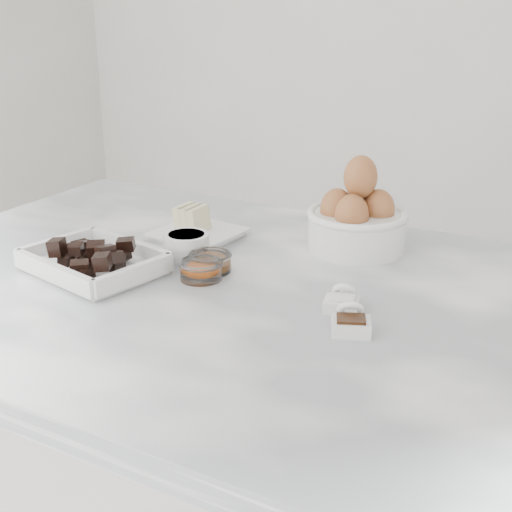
% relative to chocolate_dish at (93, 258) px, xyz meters
% --- Properties ---
extents(marble_slab, '(1.20, 0.80, 0.04)m').
position_rel_chocolate_dish_xyz_m(marble_slab, '(0.22, 0.06, -0.04)').
color(marble_slab, white).
rests_on(marble_slab, cabinet).
extents(chocolate_dish, '(0.24, 0.20, 0.06)m').
position_rel_chocolate_dish_xyz_m(chocolate_dish, '(0.00, 0.00, 0.00)').
color(chocolate_dish, white).
rests_on(chocolate_dish, marble_slab).
extents(butter_plate, '(0.15, 0.15, 0.06)m').
position_rel_chocolate_dish_xyz_m(butter_plate, '(0.05, 0.21, -0.00)').
color(butter_plate, white).
rests_on(butter_plate, marble_slab).
extents(sugar_ramekin, '(0.07, 0.07, 0.04)m').
position_rel_chocolate_dish_xyz_m(sugar_ramekin, '(0.10, 0.12, 0.00)').
color(sugar_ramekin, white).
rests_on(sugar_ramekin, marble_slab).
extents(egg_bowl, '(0.17, 0.17, 0.16)m').
position_rel_chocolate_dish_xyz_m(egg_bowl, '(0.32, 0.30, 0.03)').
color(egg_bowl, white).
rests_on(egg_bowl, marble_slab).
extents(honey_bowl, '(0.07, 0.07, 0.03)m').
position_rel_chocolate_dish_xyz_m(honey_bowl, '(0.16, 0.09, -0.01)').
color(honey_bowl, white).
rests_on(honey_bowl, marble_slab).
extents(zest_bowl, '(0.07, 0.07, 0.03)m').
position_rel_chocolate_dish_xyz_m(zest_bowl, '(0.16, 0.06, -0.01)').
color(zest_bowl, white).
rests_on(zest_bowl, marble_slab).
extents(vanilla_spoon, '(0.07, 0.07, 0.04)m').
position_rel_chocolate_dish_xyz_m(vanilla_spoon, '(0.43, 0.00, -0.01)').
color(vanilla_spoon, white).
rests_on(vanilla_spoon, marble_slab).
extents(salt_spoon, '(0.06, 0.07, 0.04)m').
position_rel_chocolate_dish_xyz_m(salt_spoon, '(0.40, 0.06, -0.01)').
color(salt_spoon, white).
rests_on(salt_spoon, marble_slab).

